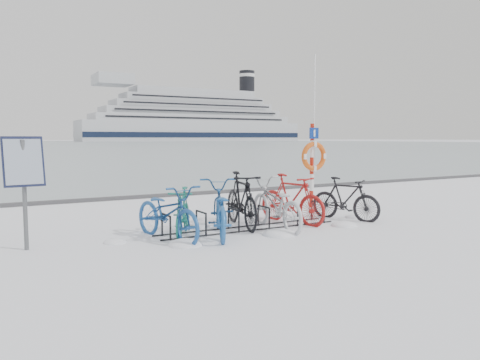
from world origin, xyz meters
The scene contains 14 objects.
ground centered at (0.00, 0.00, 0.00)m, with size 900.00×900.00×0.00m, color white.
quay_edge centered at (0.00, 5.90, 0.05)m, with size 400.00×0.25×0.10m, color #3F3F42.
bike_rack centered at (0.00, 0.00, 0.18)m, with size 4.00×0.48×0.46m.
info_board centered at (-4.17, 0.25, 1.37)m, with size 0.65×0.29×1.90m.
lifebuoy_station centered at (3.03, 1.74, 1.38)m, with size 0.79×0.23×4.11m.
cruise_ferry centered at (99.06, 229.74, 11.06)m, with size 123.62×23.35×40.62m.
bike_0 centered at (-1.81, -0.09, 0.53)m, with size 0.71×2.04×1.07m, color #1D4B8C.
bike_1 centered at (-1.42, 0.11, 0.48)m, with size 0.45×1.60×0.96m, color #146557.
bike_2 centered at (-0.80, -0.24, 0.55)m, with size 0.73×2.10×1.10m, color #215799.
bike_3 centered at (0.00, 0.33, 0.60)m, with size 0.56×2.00×1.20m, color black.
bike_4 centered at (0.51, -0.20, 0.55)m, with size 0.72×2.08×1.09m, color #BABEC2.
bike_5 centered at (1.20, 0.17, 0.56)m, with size 0.53×1.87×1.12m, color #AB1B19.
bike_6 centered at (2.53, -0.09, 0.51)m, with size 0.48×1.69×1.01m, color black.
snow_drifts centered at (0.07, -0.33, 0.00)m, with size 6.01×2.15×0.23m.
Camera 1 is at (-4.82, -8.21, 1.87)m, focal length 35.00 mm.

